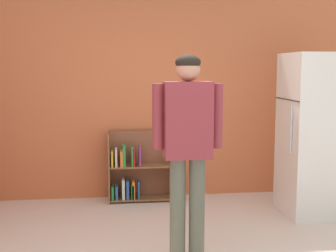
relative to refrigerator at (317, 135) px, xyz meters
name	(u,v)px	position (x,y,z in m)	size (l,w,h in m)	color
back_wall	(149,90)	(-1.78, 0.93, 0.46)	(5.20, 0.06, 2.70)	#CB6A41
refrigerator	(317,135)	(0.00, 0.00, 0.00)	(0.73, 0.68, 1.78)	white
bookshelf	(136,171)	(-1.95, 0.74, -0.52)	(0.80, 0.28, 0.85)	brown
standing_person	(188,141)	(-1.62, -1.12, 0.14)	(0.57, 0.22, 1.72)	#55584A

